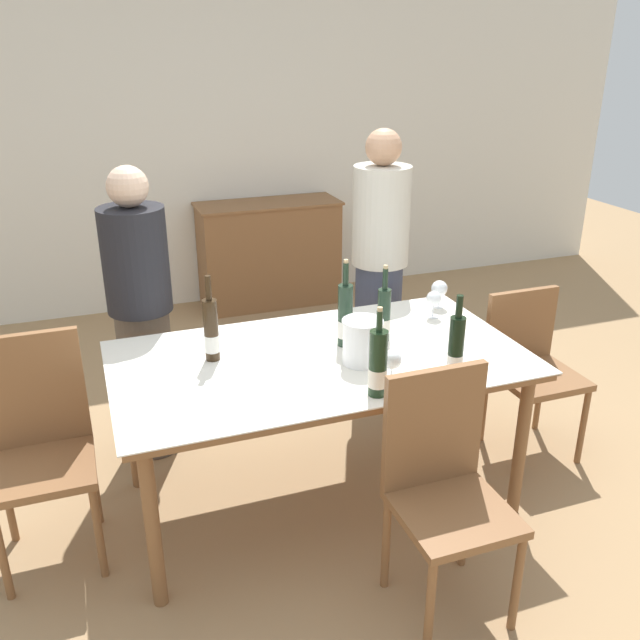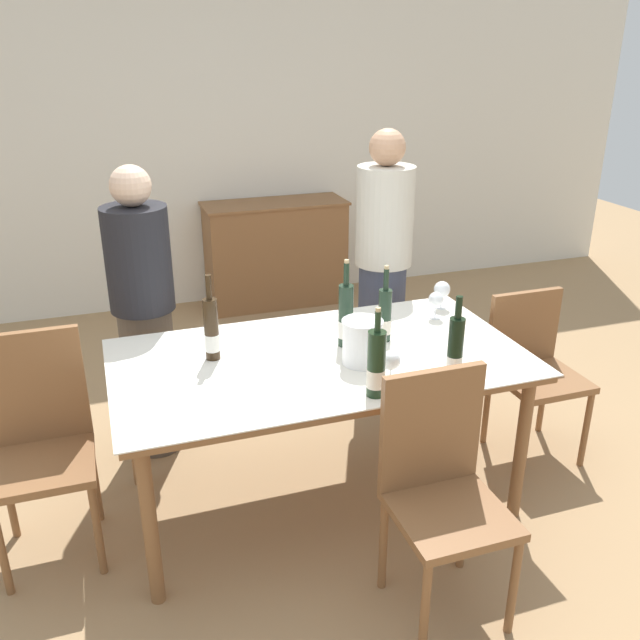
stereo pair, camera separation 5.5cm
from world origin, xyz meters
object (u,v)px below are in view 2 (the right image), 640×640
ice_bucket (362,341)px  person_host (144,317)px  wine_bottle_3 (385,316)px  sideboard_cabinet (276,253)px  wine_bottle_1 (211,330)px  wine_glass_2 (391,361)px  chair_left_end (40,433)px  person_guest_left (383,273)px  chair_right_end (532,362)px  chair_near_front (441,480)px  wine_glass_0 (442,290)px  wine_bottle_4 (346,317)px  wine_glass_1 (436,300)px  wine_bottle_0 (376,366)px  wine_bottle_2 (455,352)px  dining_table (320,370)px

ice_bucket → person_host: size_ratio=0.13×
person_host → wine_bottle_3: bearing=-32.3°
sideboard_cabinet → wine_bottle_1: 2.79m
wine_glass_2 → chair_left_end: (-1.43, 0.42, -0.31)m
sideboard_cabinet → person_guest_left: bearing=-85.3°
chair_right_end → person_host: bearing=161.1°
ice_bucket → chair_near_front: (0.08, -0.62, -0.33)m
wine_bottle_3 → wine_glass_0: bearing=32.0°
wine_bottle_4 → chair_near_front: wine_bottle_4 is taller
wine_bottle_3 → wine_glass_1: 0.40m
wine_bottle_0 → sideboard_cabinet: bearing=82.2°
wine_bottle_1 → wine_glass_1: wine_bottle_1 is taller
wine_glass_1 → wine_glass_2: size_ratio=1.01×
chair_left_end → chair_right_end: 2.46m
wine_bottle_0 → wine_bottle_3: (0.25, 0.49, -0.01)m
wine_bottle_2 → wine_glass_1: 0.71m
dining_table → ice_bucket: (0.15, -0.12, 0.18)m
wine_bottle_3 → chair_left_end: (-1.58, 0.02, -0.34)m
wine_bottle_2 → wine_bottle_3: wine_bottle_2 is taller
wine_bottle_2 → chair_left_end: bearing=163.4°
dining_table → wine_glass_2: wine_glass_2 is taller
wine_bottle_2 → person_host: bearing=135.2°
wine_bottle_0 → ice_bucket: bearing=78.7°
chair_left_end → wine_bottle_4: bearing=-0.5°
ice_bucket → wine_bottle_1: size_ratio=0.51×
wine_bottle_3 → chair_near_front: wine_bottle_3 is taller
wine_bottle_0 → wine_glass_2: 0.14m
wine_bottle_3 → wine_glass_0: 0.54m
wine_bottle_2 → wine_bottle_4: (-0.30, 0.49, 0.00)m
chair_near_front → chair_right_end: bearing=39.6°
wine_bottle_4 → ice_bucket: bearing=-89.8°
wine_bottle_2 → wine_bottle_0: bearing=-179.4°
wine_bottle_3 → wine_glass_0: (0.46, 0.29, -0.02)m
chair_right_end → chair_near_front: (-0.99, -0.82, 0.04)m
wine_glass_0 → chair_near_front: size_ratio=0.15×
sideboard_cabinet → person_host: (-1.24, -1.96, 0.34)m
ice_bucket → sideboard_cabinet: bearing=82.6°
chair_left_end → person_guest_left: bearing=21.4°
wine_bottle_1 → person_host: size_ratio=0.25×
wine_glass_0 → wine_glass_1: bearing=-129.9°
sideboard_cabinet → wine_glass_1: (0.19, -2.46, 0.44)m
wine_bottle_1 → chair_right_end: (1.69, -0.06, -0.40)m
wine_bottle_3 → wine_bottle_4: wine_bottle_4 is taller
wine_bottle_2 → wine_glass_1: wine_bottle_2 is taller
dining_table → wine_glass_1: wine_glass_1 is taller
dining_table → wine_bottle_4: wine_bottle_4 is taller
wine_glass_0 → chair_near_front: bearing=-117.5°
chair_right_end → person_guest_left: size_ratio=0.53×
ice_bucket → wine_bottle_3: size_ratio=0.55×
wine_glass_0 → person_guest_left: size_ratio=0.09×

